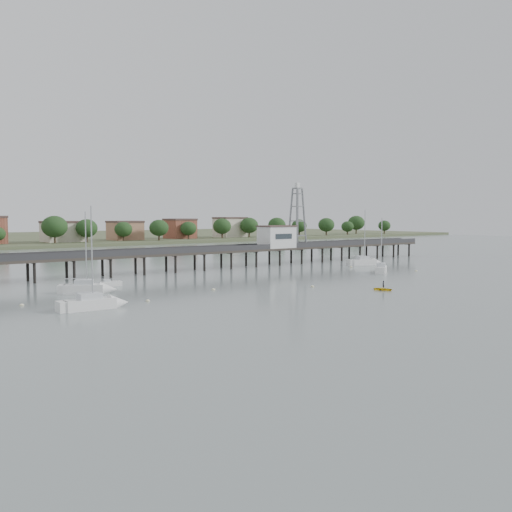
# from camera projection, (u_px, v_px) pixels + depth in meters

# --- Properties ---
(ground_plane) EXTENTS (500.00, 500.00, 0.00)m
(ground_plane) POSITION_uv_depth(u_px,v_px,m) (434.00, 308.00, 71.86)
(ground_plane) COLOR slate
(ground_plane) RESTS_ON ground
(pier) EXTENTS (150.00, 5.00, 5.50)m
(pier) POSITION_uv_depth(u_px,v_px,m) (185.00, 253.00, 118.51)
(pier) COLOR #2D2823
(pier) RESTS_ON ground
(pier_building) EXTENTS (8.40, 5.40, 5.30)m
(pier_building) POSITION_uv_depth(u_px,v_px,m) (277.00, 237.00, 133.79)
(pier_building) COLOR silver
(pier_building) RESTS_ON ground
(lattice_tower) EXTENTS (3.20, 3.20, 15.50)m
(lattice_tower) POSITION_uv_depth(u_px,v_px,m) (297.00, 218.00, 137.50)
(lattice_tower) COLOR slate
(lattice_tower) RESTS_ON ground
(sailboat_a) EXTENTS (8.27, 2.66, 13.55)m
(sailboat_a) POSITION_uv_depth(u_px,v_px,m) (100.00, 303.00, 71.26)
(sailboat_a) COLOR white
(sailboat_a) RESTS_ON ground
(sailboat_e) EXTENTS (8.65, 4.70, 13.71)m
(sailboat_e) POSITION_uv_depth(u_px,v_px,m) (368.00, 262.00, 134.56)
(sailboat_e) COLOR white
(sailboat_e) RESTS_ON ground
(sailboat_c) EXTENTS (6.86, 5.70, 11.65)m
(sailboat_c) POSITION_uv_depth(u_px,v_px,m) (381.00, 269.00, 116.40)
(sailboat_c) COLOR white
(sailboat_c) RESTS_ON ground
(sailboat_b) EXTENTS (7.83, 5.88, 12.86)m
(sailboat_b) POSITION_uv_depth(u_px,v_px,m) (92.00, 289.00, 85.64)
(sailboat_b) COLOR white
(sailboat_b) RESTS_ON ground
(white_tender) EXTENTS (3.44, 1.80, 1.28)m
(white_tender) POSITION_uv_depth(u_px,v_px,m) (111.00, 284.00, 93.77)
(white_tender) COLOR white
(white_tender) RESTS_ON ground
(yellow_dinghy) EXTENTS (2.17, 1.25, 2.92)m
(yellow_dinghy) POSITION_uv_depth(u_px,v_px,m) (383.00, 290.00, 88.65)
(yellow_dinghy) COLOR yellow
(yellow_dinghy) RESTS_ON ground
(dinghy_occupant) EXTENTS (0.61, 1.28, 0.30)m
(dinghy_occupant) POSITION_uv_depth(u_px,v_px,m) (383.00, 290.00, 88.65)
(dinghy_occupant) COLOR black
(dinghy_occupant) RESTS_ON ground
(mooring_buoys) EXTENTS (78.69, 20.71, 0.39)m
(mooring_buoys) POSITION_uv_depth(u_px,v_px,m) (268.00, 284.00, 96.42)
(mooring_buoys) COLOR beige
(mooring_buoys) RESTS_ON ground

